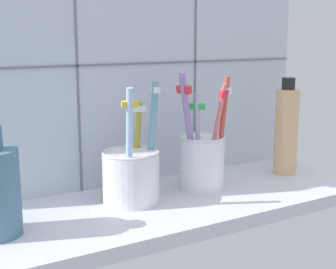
# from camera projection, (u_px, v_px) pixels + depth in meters

# --- Properties ---
(counter_slab) EXTENTS (0.64, 0.22, 0.02)m
(counter_slab) POSITION_uv_depth(u_px,v_px,m) (176.00, 205.00, 0.75)
(counter_slab) COLOR silver
(counter_slab) RESTS_ON ground
(tile_wall_back) EXTENTS (0.64, 0.02, 0.45)m
(tile_wall_back) POSITION_uv_depth(u_px,v_px,m) (137.00, 58.00, 0.80)
(tile_wall_back) COLOR silver
(tile_wall_back) RESTS_ON ground
(toothbrush_cup_left) EXTENTS (0.09, 0.09, 0.18)m
(toothbrush_cup_left) POSITION_uv_depth(u_px,v_px,m) (132.00, 173.00, 0.72)
(toothbrush_cup_left) COLOR white
(toothbrush_cup_left) RESTS_ON counter_slab
(toothbrush_cup_right) EXTENTS (0.09, 0.08, 0.19)m
(toothbrush_cup_right) POSITION_uv_depth(u_px,v_px,m) (202.00, 158.00, 0.78)
(toothbrush_cup_right) COLOR white
(toothbrush_cup_right) RESTS_ON counter_slab
(soap_bottle) EXTENTS (0.04, 0.04, 0.17)m
(soap_bottle) POSITION_uv_depth(u_px,v_px,m) (286.00, 130.00, 0.87)
(soap_bottle) COLOR #E5B480
(soap_bottle) RESTS_ON counter_slab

